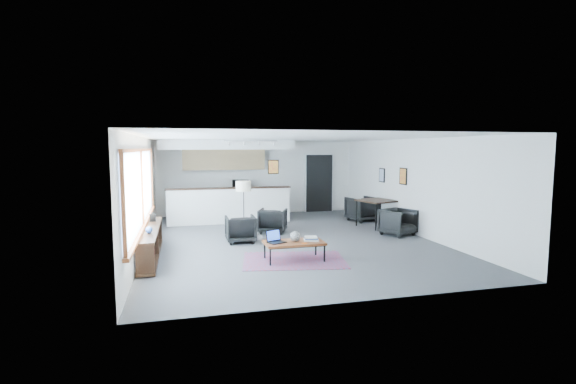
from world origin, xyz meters
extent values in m
cube|color=#4A4A4D|center=(0.00, 0.00, -0.01)|extent=(7.00, 9.00, 0.01)
cube|color=white|center=(0.00, 0.00, 2.60)|extent=(7.00, 9.00, 0.01)
cube|color=silver|center=(0.00, 4.50, 1.30)|extent=(7.00, 0.01, 2.60)
cube|color=silver|center=(0.00, -4.50, 1.30)|extent=(7.00, 0.01, 2.60)
cube|color=silver|center=(-3.50, 0.00, 1.30)|extent=(0.01, 9.00, 2.60)
cube|color=silver|center=(3.50, 0.00, 1.30)|extent=(0.01, 9.00, 2.60)
cube|color=#8CBFFF|center=(-3.47, -0.90, 1.50)|extent=(0.02, 5.80, 1.55)
cube|color=brown|center=(-3.44, -0.90, 0.70)|extent=(0.10, 5.95, 0.06)
cube|color=brown|center=(-3.45, -0.90, 2.30)|extent=(0.06, 5.95, 0.06)
cube|color=brown|center=(-3.45, -3.80, 1.50)|extent=(0.06, 0.06, 1.60)
cube|color=brown|center=(-3.45, -0.90, 1.50)|extent=(0.06, 0.06, 1.60)
cube|color=brown|center=(-3.45, 2.00, 1.50)|extent=(0.06, 0.06, 1.60)
cube|color=black|center=(-3.30, -1.00, 0.62)|extent=(0.35, 3.00, 0.05)
cube|color=black|center=(-3.30, -1.00, 0.05)|extent=(0.35, 3.00, 0.05)
cube|color=black|center=(-3.30, -2.45, 0.33)|extent=(0.33, 0.04, 0.55)
cube|color=black|center=(-3.30, -1.00, 0.33)|extent=(0.33, 0.04, 0.55)
cube|color=black|center=(-3.30, 0.45, 0.33)|extent=(0.33, 0.04, 0.55)
cube|color=#3359A5|center=(-3.30, -2.30, 0.17)|extent=(0.18, 0.04, 0.20)
cube|color=silver|center=(-3.30, -2.13, 0.18)|extent=(0.18, 0.04, 0.22)
cube|color=maroon|center=(-3.30, -1.96, 0.20)|extent=(0.18, 0.04, 0.24)
cube|color=black|center=(-3.30, -1.79, 0.17)|extent=(0.18, 0.04, 0.20)
cube|color=#3359A5|center=(-3.30, -1.62, 0.18)|extent=(0.18, 0.04, 0.22)
cube|color=silver|center=(-3.30, -1.45, 0.20)|extent=(0.18, 0.04, 0.24)
cube|color=maroon|center=(-3.30, -1.28, 0.17)|extent=(0.18, 0.04, 0.20)
cube|color=black|center=(-3.30, -1.11, 0.18)|extent=(0.18, 0.04, 0.22)
cube|color=#3359A5|center=(-3.30, -0.94, 0.20)|extent=(0.18, 0.03, 0.24)
cube|color=silver|center=(-3.30, -0.77, 0.17)|extent=(0.18, 0.03, 0.20)
cube|color=maroon|center=(-3.30, -0.60, 0.18)|extent=(0.18, 0.03, 0.22)
cube|color=black|center=(-3.30, -0.43, 0.20)|extent=(0.18, 0.04, 0.24)
cube|color=black|center=(-3.30, -0.20, 0.73)|extent=(0.14, 0.02, 0.18)
sphere|color=#264C99|center=(-3.28, -1.60, 0.71)|extent=(0.14, 0.14, 0.14)
cube|color=white|center=(-1.20, 2.70, 0.55)|extent=(3.80, 0.25, 1.10)
cube|color=black|center=(-1.20, 2.70, 1.11)|extent=(3.85, 0.32, 0.04)
cube|color=white|center=(-1.20, 4.15, 0.45)|extent=(3.80, 0.60, 0.90)
cube|color=#2D2D2D|center=(-1.20, 4.15, 0.91)|extent=(3.82, 0.62, 0.04)
cube|color=tan|center=(-1.20, 4.30, 1.95)|extent=(2.80, 0.35, 0.70)
cube|color=white|center=(-1.20, 3.60, 2.45)|extent=(4.20, 1.80, 0.30)
cube|color=black|center=(0.20, 2.71, 1.75)|extent=(0.35, 0.03, 0.45)
cube|color=orange|center=(0.20, 2.69, 1.75)|extent=(0.30, 0.01, 0.40)
cube|color=black|center=(2.30, 4.42, 1.05)|extent=(1.00, 0.12, 2.10)
cube|color=white|center=(1.78, 4.43, 1.05)|extent=(0.06, 0.10, 2.10)
cube|color=white|center=(2.82, 4.43, 1.05)|extent=(0.06, 0.10, 2.10)
cube|color=white|center=(2.30, 4.43, 2.12)|extent=(1.10, 0.10, 0.06)
cube|color=silver|center=(-0.60, 2.20, 2.56)|extent=(1.60, 0.04, 0.04)
cylinder|color=silver|center=(-1.25, 2.20, 2.48)|extent=(0.07, 0.07, 0.09)
cylinder|color=silver|center=(-0.80, 2.20, 2.48)|extent=(0.07, 0.07, 0.09)
cylinder|color=silver|center=(-0.35, 2.20, 2.48)|extent=(0.07, 0.07, 0.09)
cylinder|color=silver|center=(0.10, 2.20, 2.48)|extent=(0.07, 0.07, 0.09)
cube|color=black|center=(3.47, 0.40, 1.55)|extent=(0.03, 0.38, 0.48)
cube|color=orange|center=(3.46, 0.40, 1.55)|extent=(0.00, 0.32, 0.42)
cube|color=black|center=(3.47, 1.70, 1.50)|extent=(0.03, 0.34, 0.44)
cube|color=#859FC5|center=(3.46, 1.70, 1.50)|extent=(0.00, 0.28, 0.38)
cube|color=#643550|center=(-0.38, -1.99, 0.01)|extent=(2.33, 1.79, 0.01)
cube|color=brown|center=(-0.38, -1.99, 0.38)|extent=(1.23, 0.67, 0.05)
cube|color=black|center=(-0.95, -2.27, 0.18)|extent=(0.03, 0.03, 0.36)
cube|color=black|center=(-0.95, -1.70, 0.18)|extent=(0.03, 0.03, 0.36)
cube|color=black|center=(0.19, -2.27, 0.18)|extent=(0.03, 0.03, 0.36)
cube|color=black|center=(0.19, -1.70, 0.18)|extent=(0.03, 0.03, 0.36)
cube|color=black|center=(-0.38, -2.27, 0.35)|extent=(1.18, 0.03, 0.03)
cube|color=black|center=(-0.38, -1.70, 0.35)|extent=(1.18, 0.03, 0.03)
cube|color=black|center=(-0.75, -2.01, 0.41)|extent=(0.42, 0.37, 0.02)
cube|color=black|center=(-0.81, -1.89, 0.54)|extent=(0.34, 0.20, 0.23)
cube|color=blue|center=(-0.80, -1.90, 0.54)|extent=(0.31, 0.17, 0.20)
sphere|color=gray|center=(-0.36, -2.01, 0.51)|extent=(0.22, 0.22, 0.22)
cube|color=silver|center=(-0.01, -1.99, 0.42)|extent=(0.34, 0.29, 0.03)
cube|color=#3359A5|center=(-0.01, -1.99, 0.45)|extent=(0.31, 0.27, 0.03)
cube|color=silver|center=(-0.02, -2.01, 0.48)|extent=(0.28, 0.24, 0.03)
cube|color=#E5590C|center=(-0.22, -2.20, 0.41)|extent=(0.11, 0.11, 0.01)
imported|color=black|center=(-1.23, 0.00, 0.37)|extent=(0.71, 0.67, 0.73)
imported|color=black|center=(-0.20, 0.95, 0.37)|extent=(0.92, 0.90, 0.74)
cylinder|color=black|center=(-1.00, 0.99, 0.01)|extent=(0.33, 0.33, 0.03)
cylinder|color=black|center=(-1.00, 0.99, 0.64)|extent=(0.03, 0.03, 1.23)
cylinder|color=#F5E9C9|center=(-1.00, 0.99, 1.32)|extent=(0.55, 0.55, 0.27)
cube|color=black|center=(3.00, 1.04, 0.79)|extent=(1.19, 1.19, 0.04)
cylinder|color=black|center=(2.71, 0.51, 0.38)|extent=(0.05, 0.05, 0.77)
cylinder|color=black|center=(2.47, 1.33, 0.38)|extent=(0.05, 0.05, 0.77)
cylinder|color=black|center=(3.53, 0.76, 0.38)|extent=(0.05, 0.05, 0.77)
cylinder|color=black|center=(3.29, 1.57, 0.38)|extent=(0.05, 0.05, 0.77)
imported|color=black|center=(3.00, -0.22, 0.34)|extent=(0.84, 0.82, 0.67)
imported|color=black|center=(3.00, 2.08, 0.37)|extent=(0.86, 0.82, 0.74)
imported|color=black|center=(-0.66, 4.15, 1.12)|extent=(0.60, 0.37, 0.39)
camera|label=1|loc=(-2.60, -10.22, 2.34)|focal=26.00mm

